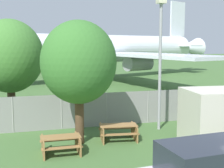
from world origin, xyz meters
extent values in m
cylinder|color=gray|center=(-7.64, 9.97, 0.96)|extent=(0.07, 0.07, 1.92)
cylinder|color=gray|center=(-5.09, 9.97, 0.96)|extent=(0.07, 0.07, 1.92)
cylinder|color=gray|center=(-2.55, 9.97, 0.96)|extent=(0.07, 0.07, 1.92)
cylinder|color=gray|center=(0.00, 9.97, 0.96)|extent=(0.07, 0.07, 1.92)
cylinder|color=gray|center=(2.55, 9.97, 0.96)|extent=(0.07, 0.07, 1.92)
cylinder|color=gray|center=(5.09, 9.97, 0.96)|extent=(0.07, 0.07, 1.92)
cube|color=gray|center=(0.00, 9.97, 0.96)|extent=(56.00, 0.01, 1.92)
cylinder|color=white|center=(0.22, 31.98, 4.02)|extent=(36.49, 17.96, 3.64)
cone|color=white|center=(19.86, 40.15, 4.02)|extent=(5.45, 4.77, 3.27)
cube|color=white|center=(5.95, 23.13, 3.48)|extent=(9.46, 17.89, 0.30)
cylinder|color=#939399|center=(5.27, 25.63, 2.51)|extent=(3.65, 2.77, 1.64)
cube|color=white|center=(-2.01, 42.28, 3.48)|extent=(13.28, 17.43, 0.30)
cylinder|color=#939399|center=(-0.73, 40.04, 2.51)|extent=(3.65, 2.77, 1.64)
cube|color=white|center=(16.92, 38.93, 8.57)|extent=(3.11, 1.48, 5.45)
cube|color=white|center=(16.75, 38.86, 4.39)|extent=(5.76, 8.50, 0.20)
cylinder|color=#2D2D33|center=(2.81, 30.69, 1.10)|extent=(0.24, 0.24, 2.21)
cylinder|color=#2D2D33|center=(2.81, 30.69, 0.28)|extent=(0.63, 0.49, 0.56)
cylinder|color=#2D2D33|center=(1.13, 34.72, 1.10)|extent=(0.24, 0.24, 2.21)
cylinder|color=#2D2D33|center=(1.13, 34.72, 0.28)|extent=(0.63, 0.49, 0.56)
cube|color=olive|center=(-2.67, 7.24, 0.74)|extent=(1.89, 0.99, 0.04)
cube|color=olive|center=(-2.60, 7.80, 0.44)|extent=(1.83, 0.51, 0.04)
cube|color=olive|center=(-2.75, 6.69, 0.44)|extent=(1.83, 0.51, 0.04)
cube|color=olive|center=(-1.88, 7.14, 0.37)|extent=(0.24, 1.40, 0.74)
cube|color=olive|center=(-3.47, 7.35, 0.37)|extent=(0.24, 1.40, 0.74)
cube|color=olive|center=(-5.60, 6.08, 0.74)|extent=(1.68, 0.77, 0.04)
cube|color=olive|center=(-5.60, 6.64, 0.44)|extent=(1.68, 0.29, 0.04)
cube|color=olive|center=(-5.60, 5.52, 0.44)|extent=(1.68, 0.29, 0.04)
cube|color=olive|center=(-4.86, 6.07, 0.37)|extent=(0.07, 1.40, 0.74)
cube|color=olive|center=(-6.34, 6.08, 0.37)|extent=(0.07, 1.40, 0.74)
cylinder|color=#4C3823|center=(-4.57, 7.30, 1.17)|extent=(0.42, 0.42, 2.34)
ellipsoid|color=#38702D|center=(-4.57, 7.30, 3.83)|extent=(3.49, 3.49, 3.84)
cylinder|color=#4C3823|center=(-7.75, 12.17, 1.15)|extent=(0.47, 0.47, 2.31)
ellipsoid|color=#427A33|center=(-7.75, 12.17, 3.96)|extent=(3.88, 3.88, 4.27)
cube|color=#232833|center=(-1.86, 0.29, 1.58)|extent=(3.44, 1.83, 0.81)
cylinder|color=#99999E|center=(0.04, 8.49, 3.38)|extent=(0.16, 0.16, 6.75)
cube|color=beige|center=(0.04, 8.49, 6.93)|extent=(0.44, 0.44, 0.36)
camera|label=1|loc=(-7.01, -6.86, 4.66)|focal=50.00mm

